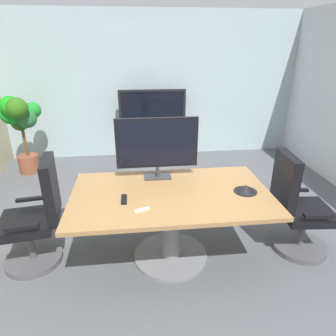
{
  "coord_description": "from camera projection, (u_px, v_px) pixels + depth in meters",
  "views": [
    {
      "loc": [
        -0.37,
        -2.62,
        2.07
      ],
      "look_at": [
        -0.06,
        0.12,
        0.9
      ],
      "focal_mm": 31.79,
      "sensor_mm": 36.0,
      "label": 1
    }
  ],
  "objects": [
    {
      "name": "office_chair_right",
      "position": [
        297.0,
        212.0,
        3.06
      ],
      "size": [
        0.61,
        0.59,
        1.09
      ],
      "rotation": [
        0.0,
        0.0,
        1.48
      ],
      "color": "#4C4C51",
      "rests_on": "ground"
    },
    {
      "name": "potted_plant",
      "position": [
        20.0,
        122.0,
        4.8
      ],
      "size": [
        0.59,
        0.68,
        1.32
      ],
      "color": "brown",
      "rests_on": "ground"
    },
    {
      "name": "remote_control",
      "position": [
        124.0,
        199.0,
        2.69
      ],
      "size": [
        0.05,
        0.17,
        0.02
      ],
      "primitive_type": "cube",
      "rotation": [
        0.0,
        0.0,
        0.01
      ],
      "color": "black",
      "rests_on": "conference_table"
    },
    {
      "name": "office_chair_left",
      "position": [
        37.0,
        222.0,
        2.9
      ],
      "size": [
        0.62,
        0.6,
        1.09
      ],
      "rotation": [
        0.0,
        0.0,
        -1.43
      ],
      "color": "#4C4C51",
      "rests_on": "ground"
    },
    {
      "name": "conference_table",
      "position": [
        171.0,
        211.0,
        2.91
      ],
      "size": [
        1.89,
        1.11,
        0.75
      ],
      "color": "olive",
      "rests_on": "ground"
    },
    {
      "name": "whiteboard_marker",
      "position": [
        142.0,
        210.0,
        2.52
      ],
      "size": [
        0.13,
        0.06,
        0.02
      ],
      "primitive_type": "cube",
      "rotation": [
        0.0,
        0.0,
        0.34
      ],
      "color": "silver",
      "rests_on": "conference_table"
    },
    {
      "name": "wall_display_unit",
      "position": [
        153.0,
        137.0,
        5.56
      ],
      "size": [
        1.2,
        0.36,
        1.31
      ],
      "color": "#B7BABC",
      "rests_on": "ground"
    },
    {
      "name": "ground_plane",
      "position": [
        174.0,
        248.0,
        3.24
      ],
      "size": [
        7.16,
        7.16,
        0.0
      ],
      "primitive_type": "plane",
      "color": "#515459"
    },
    {
      "name": "wall_back_glass_partition",
      "position": [
        153.0,
        86.0,
        5.55
      ],
      "size": [
        5.52,
        0.1,
        2.62
      ],
      "primitive_type": "cube",
      "color": "#9EB2B7",
      "rests_on": "ground"
    },
    {
      "name": "tv_monitor",
      "position": [
        157.0,
        145.0,
        3.03
      ],
      "size": [
        0.84,
        0.18,
        0.64
      ],
      "color": "#333338",
      "rests_on": "conference_table"
    },
    {
      "name": "conference_phone",
      "position": [
        246.0,
        189.0,
        2.83
      ],
      "size": [
        0.22,
        0.22,
        0.07
      ],
      "color": "black",
      "rests_on": "conference_table"
    }
  ]
}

